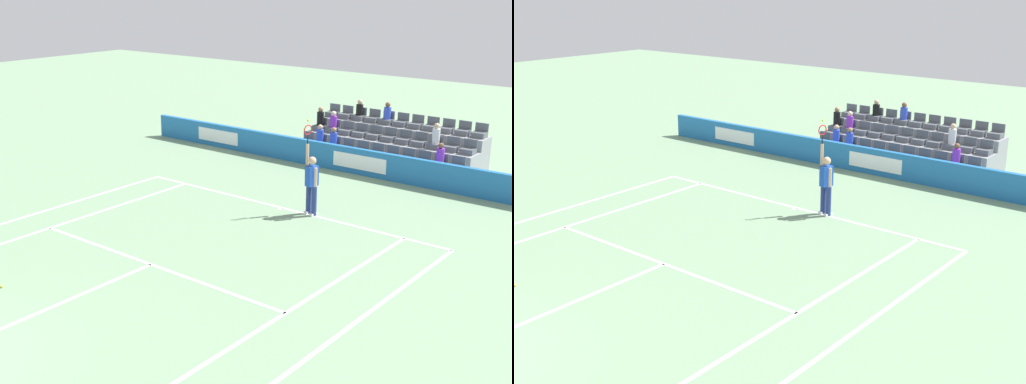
# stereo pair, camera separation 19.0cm
# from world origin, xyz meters

# --- Properties ---
(line_baseline) EXTENTS (10.97, 0.10, 0.01)m
(line_baseline) POSITION_xyz_m (0.00, -11.89, 0.00)
(line_baseline) COLOR white
(line_baseline) RESTS_ON ground
(line_service) EXTENTS (8.23, 0.10, 0.01)m
(line_service) POSITION_xyz_m (0.00, -6.40, 0.00)
(line_service) COLOR white
(line_service) RESTS_ON ground
(line_centre_service) EXTENTS (0.10, 6.40, 0.01)m
(line_centre_service) POSITION_xyz_m (0.00, -3.20, 0.00)
(line_centre_service) COLOR white
(line_centre_service) RESTS_ON ground
(line_singles_sideline_left) EXTENTS (0.10, 11.89, 0.01)m
(line_singles_sideline_left) POSITION_xyz_m (4.12, -5.95, 0.00)
(line_singles_sideline_left) COLOR white
(line_singles_sideline_left) RESTS_ON ground
(line_singles_sideline_right) EXTENTS (0.10, 11.89, 0.01)m
(line_singles_sideline_right) POSITION_xyz_m (-4.12, -5.95, 0.00)
(line_singles_sideline_right) COLOR white
(line_singles_sideline_right) RESTS_ON ground
(line_doubles_sideline_left) EXTENTS (0.10, 11.89, 0.01)m
(line_doubles_sideline_left) POSITION_xyz_m (5.49, -5.95, 0.00)
(line_doubles_sideline_left) COLOR white
(line_doubles_sideline_left) RESTS_ON ground
(line_doubles_sideline_right) EXTENTS (0.10, 11.89, 0.01)m
(line_doubles_sideline_right) POSITION_xyz_m (-5.49, -5.95, 0.00)
(line_doubles_sideline_right) COLOR white
(line_doubles_sideline_right) RESTS_ON ground
(line_centre_mark) EXTENTS (0.10, 0.20, 0.01)m
(line_centre_mark) POSITION_xyz_m (0.00, -11.79, 0.00)
(line_centre_mark) COLOR white
(line_centre_mark) RESTS_ON ground
(sponsor_barrier) EXTENTS (20.11, 0.22, 0.94)m
(sponsor_barrier) POSITION_xyz_m (0.00, -16.62, 0.47)
(sponsor_barrier) COLOR #1E66AD
(sponsor_barrier) RESTS_ON ground
(tennis_player) EXTENTS (0.51, 0.41, 2.85)m
(tennis_player) POSITION_xyz_m (-1.02, -11.95, 0.99)
(tennis_player) COLOR navy
(tennis_player) RESTS_ON ground
(stadium_stand) EXTENTS (6.82, 2.85, 2.12)m
(stadium_stand) POSITION_xyz_m (0.02, -18.93, 0.55)
(stadium_stand) COLOR gray
(stadium_stand) RESTS_ON ground
(loose_tennis_ball) EXTENTS (0.07, 0.07, 0.07)m
(loose_tennis_ball) POSITION_xyz_m (1.71, -3.37, 0.03)
(loose_tennis_ball) COLOR #D1E533
(loose_tennis_ball) RESTS_ON ground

